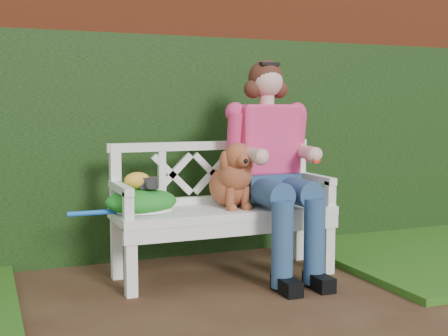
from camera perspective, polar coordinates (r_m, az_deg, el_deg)
name	(u,v)px	position (r m, az deg, el deg)	size (l,w,h in m)	color
ground	(247,328)	(3.27, 2.16, -14.96)	(60.00, 60.00, 0.00)	#3B2014
brick_wall	(150,115)	(4.86, -7.03, 5.04)	(10.00, 0.30, 2.20)	maroon
ivy_hedge	(158,148)	(4.65, -6.29, 1.94)	(10.00, 0.18, 1.70)	#224314
garden_bench	(224,242)	(4.14, 0.00, -7.04)	(1.58, 0.60, 0.48)	white
seated_woman	(270,166)	(4.18, 4.36, 0.19)	(0.64, 0.85, 1.51)	#ED4F7A
dog	(232,174)	(4.08, 0.73, -0.58)	(0.30, 0.41, 0.45)	#AA6B43
tennis_racket	(139,210)	(3.93, -8.06, -3.96)	(0.71, 0.30, 0.03)	beige
green_bag	(141,201)	(3.91, -7.90, -3.10)	(0.46, 0.36, 0.16)	#357E29
camera_item	(149,183)	(3.88, -7.12, -1.42)	(0.11, 0.08, 0.07)	#262626
baseball_glove	(137,180)	(3.89, -8.26, -1.17)	(0.17, 0.13, 0.11)	gold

